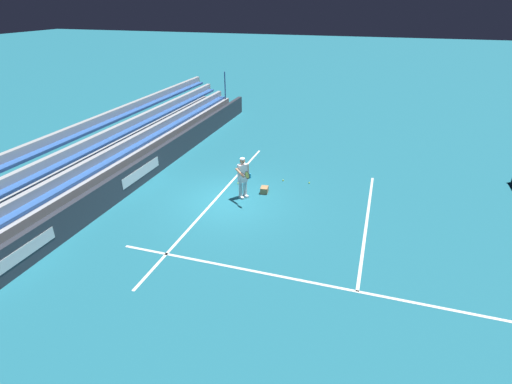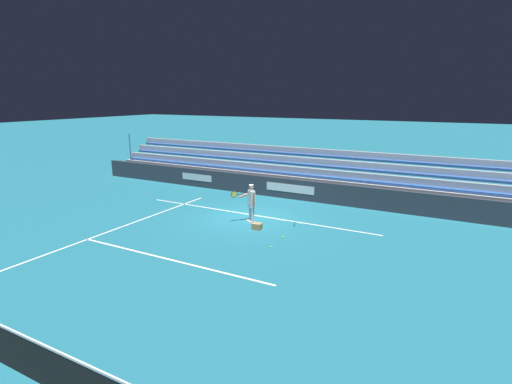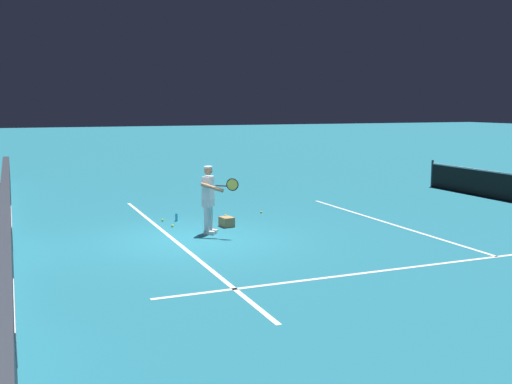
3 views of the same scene
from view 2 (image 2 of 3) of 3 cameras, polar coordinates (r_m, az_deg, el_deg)
ground_plane at (r=18.48m, az=-1.18°, el=-3.70°), size 160.00×160.00×0.00m
court_baseline_white at (r=18.90m, az=-0.43°, el=-3.30°), size 12.00×0.10×0.01m
court_sideline_white at (r=18.01m, az=-19.21°, el=-4.94°), size 0.10×12.00×0.01m
court_service_line_white at (r=14.26m, az=-12.38°, el=-9.36°), size 8.22×0.10×0.01m
back_wall_sponsor_board at (r=21.98m, az=4.27°, el=0.54°), size 26.73×0.25×1.10m
bleacher_stand at (r=23.58m, az=6.14°, el=1.83°), size 25.39×2.40×2.95m
tennis_player at (r=17.59m, az=-0.73°, el=-1.57°), size 0.98×0.80×1.71m
ball_box_cardboard at (r=16.90m, az=0.13°, el=-4.91°), size 0.44×0.35×0.26m
tennis_ball_far_left at (r=17.59m, az=6.32°, el=-4.58°), size 0.07×0.07×0.07m
tennis_ball_midcourt at (r=17.87m, az=3.64°, el=-4.23°), size 0.07×0.07×0.07m
tennis_ball_by_box at (r=14.92m, az=2.21°, el=-7.87°), size 0.07×0.07×0.07m
tennis_ball_far_right at (r=15.95m, az=3.81°, el=-6.46°), size 0.07×0.07×0.07m
water_bottle at (r=17.28m, az=5.51°, el=-4.63°), size 0.07×0.07×0.22m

